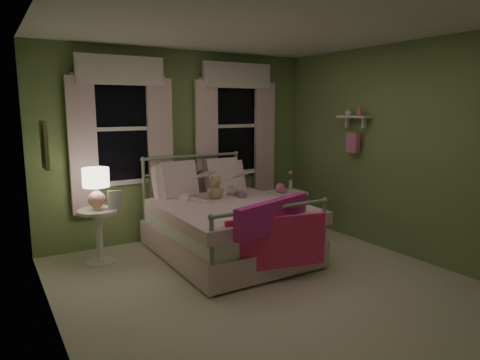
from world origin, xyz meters
TOP-DOWN VIEW (x-y plane):
  - room_shell at (0.00, 0.00)m, footprint 4.20×4.20m
  - bed at (0.09, 1.02)m, footprint 1.58×2.04m
  - pink_throw at (0.09, -0.01)m, footprint 1.08×0.42m
  - child_left at (-0.19, 1.44)m, footprint 0.32×0.24m
  - child_right at (0.37, 1.44)m, footprint 0.36×0.30m
  - book_left at (-0.19, 1.19)m, footprint 0.20×0.12m
  - book_right at (0.37, 1.19)m, footprint 0.21×0.14m
  - teddy_bear at (0.09, 1.28)m, footprint 0.23×0.19m
  - nightstand_left at (-1.33, 1.54)m, footprint 0.46×0.46m
  - table_lamp at (-1.33, 1.54)m, footprint 0.30×0.30m
  - book_nightstand at (-1.23, 1.46)m, footprint 0.20×0.25m
  - nightstand_right at (1.21, 1.27)m, footprint 0.50×0.40m
  - pink_toy at (1.11, 1.27)m, footprint 0.14×0.18m
  - bud_vase at (1.33, 1.32)m, footprint 0.06×0.06m
  - window_left at (-0.85, 2.03)m, footprint 1.34×0.13m
  - window_right at (0.85, 2.03)m, footprint 1.34×0.13m
  - wall_shelf at (1.90, 0.70)m, footprint 0.15×0.50m
  - framed_picture at (-1.95, 0.60)m, footprint 0.03×0.32m

SIDE VIEW (x-z plane):
  - bed at x=0.09m, z-range -0.21..0.98m
  - nightstand_left at x=-1.33m, z-range 0.09..0.74m
  - nightstand_right at x=1.21m, z-range 0.23..0.87m
  - pink_throw at x=0.09m, z-range 0.26..0.96m
  - book_nightstand at x=-1.23m, z-range 0.65..0.67m
  - pink_toy at x=1.11m, z-range 0.64..0.78m
  - bud_vase at x=1.33m, z-range 0.65..0.93m
  - teddy_bear at x=0.09m, z-range 0.63..0.95m
  - child_right at x=0.37m, z-range 0.57..1.23m
  - book_right at x=0.37m, z-range 0.79..1.05m
  - table_lamp at x=-1.33m, z-range 0.72..1.19m
  - book_left at x=-0.19m, z-range 0.83..1.09m
  - child_left at x=-0.19m, z-range 0.57..1.37m
  - room_shell at x=0.00m, z-range -0.80..3.40m
  - framed_picture at x=-1.95m, z-range 1.29..1.71m
  - wall_shelf at x=1.90m, z-range 1.22..1.82m
  - window_left at x=-0.85m, z-range 0.64..2.60m
  - window_right at x=0.85m, z-range 0.64..2.60m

